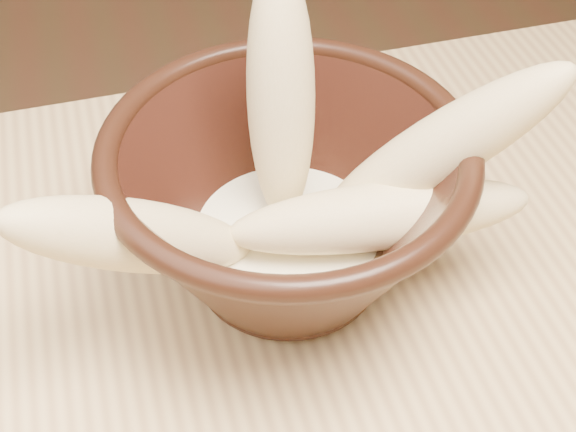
% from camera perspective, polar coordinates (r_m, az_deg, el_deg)
% --- Properties ---
extents(bowl, '(0.23, 0.23, 0.13)m').
position_cam_1_polar(bowl, '(0.51, -0.00, 0.86)').
color(bowl, black).
rests_on(bowl, table).
extents(milk_puddle, '(0.13, 0.13, 0.02)m').
position_cam_1_polar(milk_puddle, '(0.53, 0.00, -1.54)').
color(milk_puddle, '#FFF8CD').
rests_on(milk_puddle, bowl).
extents(banana_upright, '(0.06, 0.10, 0.18)m').
position_cam_1_polar(banana_upright, '(0.50, -0.50, 8.50)').
color(banana_upright, '#D5BD7E').
rests_on(banana_upright, bowl).
extents(banana_left, '(0.17, 0.08, 0.13)m').
position_cam_1_polar(banana_left, '(0.47, -10.73, -1.40)').
color(banana_left, '#D5BD7E').
rests_on(banana_left, bowl).
extents(banana_right, '(0.17, 0.09, 0.16)m').
position_cam_1_polar(banana_right, '(0.50, 10.58, 4.56)').
color(banana_right, '#D5BD7E').
rests_on(banana_right, bowl).
extents(banana_across, '(0.20, 0.07, 0.06)m').
position_cam_1_polar(banana_across, '(0.50, 6.45, -0.02)').
color(banana_across, '#D5BD7E').
rests_on(banana_across, bowl).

